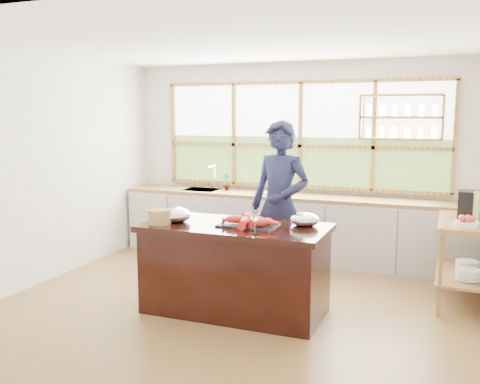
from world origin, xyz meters
The scene contains 18 objects.
ground_plane centered at (0.00, 0.00, 0.00)m, with size 5.00×5.00×0.00m, color brown.
room_shell centered at (0.02, 0.51, 1.75)m, with size 5.02×4.52×2.71m.
back_counter centered at (-0.02, 1.94, 0.45)m, with size 4.90×0.63×0.90m.
right_shelf_unit centered at (2.19, 0.89, 0.60)m, with size 0.62×1.10×0.90m.
island centered at (0.00, -0.20, 0.45)m, with size 1.85×0.90×0.90m.
cook centered at (0.20, 0.66, 0.96)m, with size 0.70×0.46×1.93m, color #171B38.
potted_plant centered at (-1.03, 2.00, 1.03)m, with size 0.13×0.09×0.25m, color slate.
cutting_board centered at (-0.35, 1.94, 0.91)m, with size 0.40×0.30×0.01m, color #53B832.
espresso_machine centered at (2.19, 1.04, 1.05)m, with size 0.26×0.27×0.29m, color black.
wine_bottle centered at (2.24, 0.91, 1.05)m, with size 0.08×0.08×0.30m, color #A6C358.
fruit_bowl centered at (2.14, 0.58, 0.94)m, with size 0.23×0.23×0.11m.
slate_board centered at (0.13, -0.17, 0.91)m, with size 0.55×0.40×0.02m, color black.
lobster_pile centered at (0.16, -0.20, 0.96)m, with size 0.52×0.48×0.08m.
mixing_bowl_left centered at (-0.63, -0.27, 0.97)m, with size 0.33×0.33×0.16m, color silver.
mixing_bowl_right centered at (0.66, 0.02, 0.96)m, with size 0.29×0.29×0.14m, color silver.
wine_glass centered at (0.33, -0.51, 1.06)m, with size 0.08×0.08×0.22m.
wicker_basket centered at (-0.72, -0.43, 0.97)m, with size 0.23×0.23×0.15m, color #AD8149.
parchment_roll centered at (-0.82, 0.02, 0.94)m, with size 0.08×0.08×0.30m, color white.
Camera 1 is at (1.97, -5.02, 2.00)m, focal length 40.00 mm.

